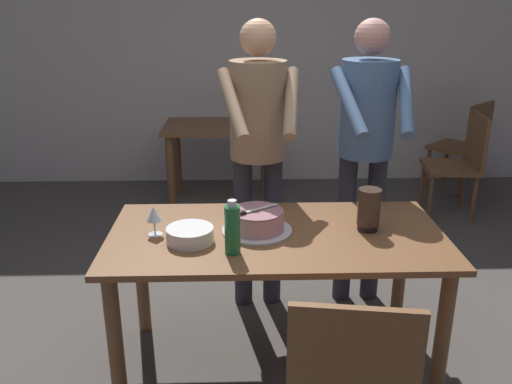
% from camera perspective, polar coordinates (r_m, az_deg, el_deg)
% --- Properties ---
extents(ground_plane, '(14.00, 14.00, 0.00)m').
position_cam_1_polar(ground_plane, '(2.98, 2.00, -17.69)').
color(ground_plane, '#4C4742').
extents(back_wall, '(10.00, 0.12, 2.70)m').
position_cam_1_polar(back_wall, '(5.51, 0.05, 14.98)').
color(back_wall, beige).
rests_on(back_wall, ground_plane).
extents(main_dining_table, '(1.62, 0.82, 0.75)m').
position_cam_1_polar(main_dining_table, '(2.64, 2.16, -6.65)').
color(main_dining_table, brown).
rests_on(main_dining_table, ground_plane).
extents(cake_on_platter, '(0.34, 0.34, 0.11)m').
position_cam_1_polar(cake_on_platter, '(2.59, 0.10, -3.18)').
color(cake_on_platter, silver).
rests_on(cake_on_platter, main_dining_table).
extents(cake_knife, '(0.24, 0.17, 0.02)m').
position_cam_1_polar(cake_knife, '(2.52, -1.23, -2.20)').
color(cake_knife, silver).
rests_on(cake_knife, cake_on_platter).
extents(plate_stack, '(0.22, 0.22, 0.07)m').
position_cam_1_polar(plate_stack, '(2.50, -7.04, -4.54)').
color(plate_stack, white).
rests_on(plate_stack, main_dining_table).
extents(wine_glass_near, '(0.08, 0.08, 0.14)m').
position_cam_1_polar(wine_glass_near, '(2.58, -10.81, -2.36)').
color(wine_glass_near, silver).
rests_on(wine_glass_near, main_dining_table).
extents(water_bottle, '(0.07, 0.07, 0.25)m').
position_cam_1_polar(water_bottle, '(2.35, -2.53, -3.96)').
color(water_bottle, '#1E6B38').
rests_on(water_bottle, main_dining_table).
extents(hurricane_lamp, '(0.11, 0.11, 0.21)m').
position_cam_1_polar(hurricane_lamp, '(2.64, 11.92, -1.82)').
color(hurricane_lamp, black).
rests_on(hurricane_lamp, main_dining_table).
extents(person_cutting_cake, '(0.47, 0.56, 1.72)m').
position_cam_1_polar(person_cutting_cake, '(3.07, 0.23, 5.92)').
color(person_cutting_cake, '#2D2D38').
rests_on(person_cutting_cake, ground_plane).
extents(person_standing_beside, '(0.47, 0.56, 1.72)m').
position_cam_1_polar(person_standing_beside, '(3.18, 11.65, 6.01)').
color(person_standing_beside, '#2D2D38').
rests_on(person_standing_beside, ground_plane).
extents(background_table, '(1.00, 0.70, 0.74)m').
position_cam_1_polar(background_table, '(4.95, -3.91, 5.31)').
color(background_table, brown).
rests_on(background_table, ground_plane).
extents(background_chair_0, '(0.49, 0.49, 0.90)m').
position_cam_1_polar(background_chair_0, '(4.99, 20.90, 3.11)').
color(background_chair_0, brown).
rests_on(background_chair_0, ground_plane).
extents(background_chair_1, '(0.62, 0.62, 0.90)m').
position_cam_1_polar(background_chair_1, '(5.64, 21.32, 4.90)').
color(background_chair_1, brown).
rests_on(background_chair_1, ground_plane).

